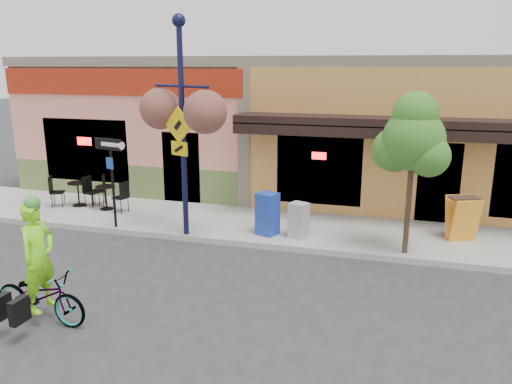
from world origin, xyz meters
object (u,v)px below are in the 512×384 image
cyclist_rider (40,271)px  street_tree (411,174)px  building (304,122)px  lamp_post (183,129)px  bicycle (40,296)px  newspaper_box_grey (298,220)px  newspaper_box_blue (267,214)px  one_way_sign (113,183)px

cyclist_rider → street_tree: bearing=-49.0°
building → lamp_post: bearing=-103.7°
building → lamp_post: lamp_post is taller
building → street_tree: 7.61m
bicycle → newspaper_box_grey: (3.47, 4.98, 0.12)m
cyclist_rider → street_tree: 7.60m
building → lamp_post: (-1.67, -6.85, 0.53)m
bicycle → cyclist_rider: size_ratio=0.95×
lamp_post → street_tree: bearing=21.4°
bicycle → lamp_post: 5.09m
bicycle → lamp_post: bearing=-6.1°
newspaper_box_blue → street_tree: street_tree is taller
cyclist_rider → lamp_post: lamp_post is taller
one_way_sign → newspaper_box_blue: size_ratio=2.21×
lamp_post → street_tree: (5.26, 0.15, -0.81)m
newspaper_box_blue → cyclist_rider: bearing=-94.4°
building → newspaper_box_grey: 6.65m
one_way_sign → street_tree: 7.29m
street_tree → newspaper_box_grey: bearing=172.1°
lamp_post → street_tree: 5.33m
newspaper_box_blue → newspaper_box_grey: size_ratio=1.21×
one_way_sign → lamp_post: bearing=13.2°
bicycle → one_way_sign: (-1.27, 4.48, 0.85)m
lamp_post → newspaper_box_blue: 2.92m
lamp_post → building: bearing=96.0°
cyclist_rider → street_tree: street_tree is taller
one_way_sign → street_tree: street_tree is taller
cyclist_rider → one_way_sign: bearing=19.5°
one_way_sign → newspaper_box_blue: 4.04m
bicycle → one_way_sign: one_way_sign is taller
cyclist_rider → newspaper_box_grey: 6.05m
building → one_way_sign: bearing=-118.1°
lamp_post → newspaper_box_blue: lamp_post is taller
one_way_sign → street_tree: bearing=14.4°
street_tree → bicycle: bearing=-142.3°
building → newspaper_box_grey: (1.08, -6.35, -1.66)m
bicycle → newspaper_box_grey: newspaper_box_grey is taller
bicycle → newspaper_box_grey: bearing=-31.9°
cyclist_rider → lamp_post: bearing=-5.5°
one_way_sign → newspaper_box_blue: one_way_sign is taller
newspaper_box_grey → street_tree: street_tree is taller
cyclist_rider → one_way_sign: size_ratio=0.80×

